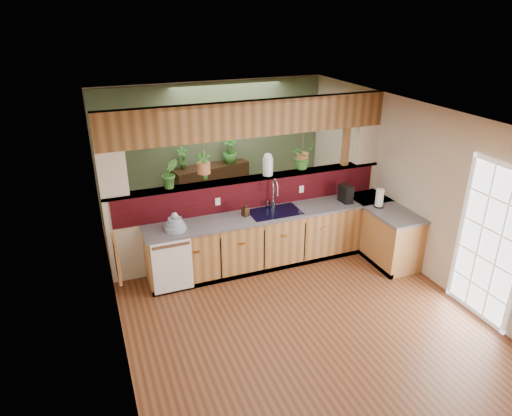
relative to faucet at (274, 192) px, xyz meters
name	(u,v)px	position (x,y,z in m)	size (l,w,h in m)	color
ground	(285,296)	(-0.30, -1.13, -1.17)	(4.60, 7.00, 0.01)	#59311B
ceiling	(290,120)	(-0.30, -1.13, 1.43)	(4.60, 7.00, 0.01)	brown
wall_back	(213,147)	(-0.30, 2.37, 0.13)	(4.60, 0.02, 2.60)	beige
wall_front	(501,412)	(-0.30, -4.63, 0.13)	(4.60, 0.02, 2.60)	beige
wall_left	(110,245)	(-2.60, -1.13, 0.13)	(0.02, 7.00, 2.60)	beige
wall_right	(425,192)	(2.00, -1.13, 0.13)	(0.02, 7.00, 2.60)	beige
pass_through_partition	(253,189)	(-0.27, 0.22, 0.02)	(4.60, 0.21, 2.60)	beige
pass_through_ledge	(252,178)	(-0.30, 0.22, 0.20)	(4.60, 0.21, 0.04)	brown
header_beam	(251,119)	(-0.30, 0.22, 1.15)	(4.60, 0.15, 0.55)	brown
sage_backwall	(214,148)	(-0.30, 2.35, 0.13)	(4.55, 0.02, 2.55)	#4E6243
countertop	(310,234)	(0.54, -0.26, -0.72)	(4.14, 1.52, 0.90)	#936233
dishwasher	(173,266)	(-1.78, -0.46, -0.71)	(0.58, 0.03, 0.82)	white
navy_sink	(275,216)	(-0.05, -0.15, -0.35)	(0.82, 0.50, 0.18)	black
french_door	(489,245)	(1.97, -2.43, -0.12)	(0.06, 1.02, 2.16)	white
framed_print	(117,258)	(-2.57, -1.93, 0.38)	(0.04, 0.35, 0.45)	#936233
faucet	(274,192)	(0.00, 0.00, 0.00)	(0.22, 0.22, 0.50)	#B7B7B2
dish_stack	(175,225)	(-1.64, -0.21, -0.19)	(0.32, 0.32, 0.28)	#8899B0
soap_dispenser	(246,210)	(-0.53, -0.12, -0.16)	(0.10, 0.10, 0.21)	#372114
coffee_maker	(346,195)	(1.21, -0.21, -0.14)	(0.15, 0.26, 0.28)	black
paper_towel	(379,198)	(1.60, -0.58, -0.12)	(0.15, 0.15, 0.33)	black
glass_jar	(268,164)	(-0.02, 0.22, 0.40)	(0.17, 0.17, 0.37)	silver
ledge_plant_left	(170,173)	(-1.59, 0.22, 0.45)	(0.25, 0.21, 0.46)	#2D6623
hanging_plant_a	(203,157)	(-1.07, 0.22, 0.65)	(0.26, 0.21, 0.56)	brown
hanging_plant_b	(303,145)	(0.59, 0.22, 0.66)	(0.45, 0.41, 0.55)	brown
shelving_console	(211,190)	(-0.44, 2.12, -0.67)	(1.54, 0.41, 1.03)	black
shelf_plant_a	(182,158)	(-0.99, 2.12, 0.06)	(0.23, 0.15, 0.43)	#2D6623
shelf_plant_b	(230,150)	(-0.04, 2.12, 0.11)	(0.29, 0.29, 0.53)	#2D6623
floor_plant	(262,199)	(0.44, 1.59, -0.79)	(0.69, 0.60, 0.76)	#2D6623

